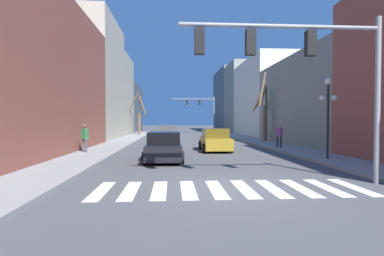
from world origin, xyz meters
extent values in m
plane|color=#4C4C4F|center=(0.00, 0.00, 0.00)|extent=(240.00, 240.00, 0.00)
cube|color=gray|center=(-6.75, 0.00, 0.07)|extent=(2.65, 90.00, 0.15)
cube|color=#934C3D|center=(-11.08, 13.23, 4.95)|extent=(6.00, 11.82, 9.91)
cube|color=#BCB299|center=(-11.08, 24.74, 6.65)|extent=(6.00, 11.22, 13.29)
cube|color=#BCB299|center=(-11.08, 35.17, 5.75)|extent=(6.00, 9.63, 11.51)
cube|color=#515B66|center=(-11.08, 47.38, 4.36)|extent=(6.00, 14.80, 8.72)
cube|color=gray|center=(11.08, 16.25, 3.83)|extent=(6.00, 15.35, 7.66)
cube|color=beige|center=(11.08, 31.07, 5.16)|extent=(6.00, 14.29, 10.32)
cube|color=gray|center=(11.08, 42.87, 6.04)|extent=(6.00, 9.30, 12.07)
cube|color=#515B66|center=(11.08, 54.77, 6.43)|extent=(6.00, 14.51, 12.86)
cube|color=white|center=(-4.05, -0.08, 0.00)|extent=(0.45, 2.60, 0.01)
cube|color=white|center=(-3.15, -0.08, 0.00)|extent=(0.45, 2.60, 0.01)
cube|color=white|center=(-2.25, -0.08, 0.00)|extent=(0.45, 2.60, 0.01)
cube|color=white|center=(-1.35, -0.08, 0.00)|extent=(0.45, 2.60, 0.01)
cube|color=white|center=(-0.45, -0.08, 0.00)|extent=(0.45, 2.60, 0.01)
cube|color=white|center=(0.45, -0.08, 0.00)|extent=(0.45, 2.60, 0.01)
cube|color=white|center=(1.35, -0.08, 0.00)|extent=(0.45, 2.60, 0.01)
cube|color=white|center=(2.25, -0.08, 0.00)|extent=(0.45, 2.60, 0.01)
cube|color=white|center=(3.15, -0.08, 0.00)|extent=(0.45, 2.60, 0.01)
cube|color=white|center=(4.05, -0.08, 0.00)|extent=(0.45, 2.60, 0.01)
cylinder|color=gray|center=(5.18, 0.38, 2.86)|extent=(0.18, 0.18, 5.71)
cylinder|color=gray|center=(1.77, 0.38, 5.31)|extent=(6.81, 0.14, 0.14)
cube|color=black|center=(2.79, 0.38, 4.76)|extent=(0.32, 0.28, 0.84)
cube|color=black|center=(0.75, 0.38, 4.76)|extent=(0.32, 0.28, 0.84)
cube|color=black|center=(-0.96, 0.38, 4.76)|extent=(0.32, 0.28, 0.84)
cylinder|color=gray|center=(5.18, 40.33, 3.06)|extent=(0.18, 0.18, 6.13)
cylinder|color=gray|center=(1.68, 40.33, 5.73)|extent=(6.98, 0.14, 0.14)
cube|color=black|center=(2.73, 40.33, 5.18)|extent=(0.32, 0.28, 0.84)
cube|color=black|center=(0.64, 40.33, 5.18)|extent=(0.32, 0.28, 0.84)
cylinder|color=black|center=(6.38, 5.87, 2.11)|extent=(0.12, 0.12, 3.91)
sphere|color=white|center=(6.38, 5.87, 4.24)|extent=(0.36, 0.36, 0.36)
sphere|color=white|center=(6.06, 5.87, 3.36)|extent=(0.31, 0.31, 0.31)
sphere|color=white|center=(6.70, 5.87, 3.36)|extent=(0.31, 0.31, 0.31)
cube|color=#A38423|center=(1.22, 11.79, 0.57)|extent=(1.83, 4.33, 0.79)
cube|color=#594813|center=(1.22, 11.79, 1.28)|extent=(1.68, 2.25, 0.64)
cylinder|color=black|center=(0.29, 13.13, 0.32)|extent=(0.22, 0.64, 0.64)
cylinder|color=black|center=(2.15, 13.13, 0.32)|extent=(0.22, 0.64, 0.64)
cylinder|color=black|center=(0.29, 10.44, 0.32)|extent=(0.22, 0.64, 0.64)
cylinder|color=black|center=(2.15, 10.44, 0.32)|extent=(0.22, 0.64, 0.64)
cube|color=gray|center=(-2.38, 23.25, 0.59)|extent=(1.88, 4.48, 0.83)
cube|color=#464648|center=(-2.38, 23.25, 1.34)|extent=(1.73, 2.33, 0.68)
cylinder|color=black|center=(-1.42, 21.86, 0.32)|extent=(0.22, 0.64, 0.64)
cylinder|color=black|center=(-3.34, 21.86, 0.32)|extent=(0.22, 0.64, 0.64)
cylinder|color=black|center=(-1.42, 24.64, 0.32)|extent=(0.22, 0.64, 0.64)
cylinder|color=black|center=(-3.34, 24.64, 0.32)|extent=(0.22, 0.64, 0.64)
cube|color=black|center=(-2.29, 6.71, 0.55)|extent=(1.81, 4.28, 0.76)
cube|color=black|center=(-2.29, 6.71, 1.24)|extent=(1.67, 2.23, 0.62)
cylinder|color=black|center=(-1.37, 5.38, 0.32)|extent=(0.22, 0.64, 0.64)
cylinder|color=black|center=(-3.22, 5.38, 0.32)|extent=(0.22, 0.64, 0.64)
cylinder|color=black|center=(-1.37, 8.03, 0.32)|extent=(0.22, 0.64, 0.64)
cylinder|color=black|center=(-3.22, 8.03, 0.32)|extent=(0.22, 0.64, 0.64)
cylinder|color=black|center=(6.29, 12.43, 0.55)|extent=(0.12, 0.12, 0.81)
cylinder|color=black|center=(6.10, 12.65, 0.55)|extent=(0.12, 0.12, 0.81)
cube|color=#9E4C93|center=(6.19, 12.54, 1.28)|extent=(0.43, 0.45, 0.64)
sphere|color=tan|center=(6.19, 12.54, 1.74)|extent=(0.23, 0.23, 0.23)
cylinder|color=#9E4C93|center=(6.34, 12.36, 1.23)|extent=(0.25, 0.27, 0.62)
cylinder|color=#9E4C93|center=(6.05, 12.71, 1.23)|extent=(0.25, 0.27, 0.62)
cylinder|color=#4C4C51|center=(-7.55, 10.15, 0.57)|extent=(0.13, 0.13, 0.85)
cylinder|color=#4C4C51|center=(-7.30, 9.97, 0.57)|extent=(0.13, 0.13, 0.85)
cube|color=#337542|center=(-7.42, 10.06, 1.33)|extent=(0.47, 0.44, 0.67)
sphere|color=brown|center=(-7.42, 10.06, 1.82)|extent=(0.24, 0.24, 0.24)
cylinder|color=#337542|center=(-7.61, 10.20, 1.29)|extent=(0.29, 0.25, 0.65)
cylinder|color=#337542|center=(-7.23, 9.92, 1.29)|extent=(0.29, 0.25, 0.65)
cylinder|color=brown|center=(7.25, 19.28, 1.87)|extent=(0.41, 0.41, 3.45)
cylinder|color=brown|center=(6.80, 19.81, 4.10)|extent=(1.01, 1.23, 2.08)
cylinder|color=brown|center=(7.57, 20.02, 4.45)|extent=(0.81, 1.66, 2.41)
cylinder|color=brown|center=(6.77, 19.57, 4.63)|extent=(1.12, 0.74, 2.96)
cylinder|color=brown|center=(6.75, 18.65, 5.19)|extent=(1.18, 1.48, 3.49)
cylinder|color=brown|center=(-6.62, 34.68, 1.70)|extent=(0.42, 0.42, 3.11)
cylinder|color=brown|center=(-6.14, 34.41, 4.38)|extent=(1.17, 0.76, 2.79)
cylinder|color=brown|center=(-6.17, 35.41, 4.00)|extent=(1.05, 1.69, 2.40)
cylinder|color=brown|center=(-7.62, 34.90, 4.67)|extent=(2.18, 0.69, 3.42)
camera|label=1|loc=(-1.86, -9.43, 2.18)|focal=28.00mm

